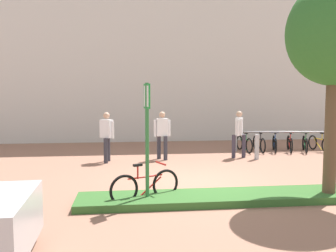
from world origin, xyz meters
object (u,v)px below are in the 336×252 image
(person_shirt_blue, at_px, (239,131))
(bike_rack_cluster, at_px, (282,143))
(parking_sign_post, at_px, (147,126))
(person_casual_tan, at_px, (162,132))
(bollard_steel, at_px, (257,147))
(tree_sidewalk, at_px, (335,35))
(person_shirt_white, at_px, (107,134))
(bike_at_sign, at_px, (145,186))

(person_shirt_blue, bearing_deg, bike_rack_cluster, 28.47)
(parking_sign_post, distance_m, person_shirt_blue, 6.39)
(bike_rack_cluster, relative_size, person_casual_tan, 2.17)
(person_casual_tan, bearing_deg, parking_sign_post, -99.27)
(bike_rack_cluster, height_order, bollard_steel, bollard_steel)
(tree_sidewalk, relative_size, parking_sign_post, 1.86)
(bike_rack_cluster, height_order, person_shirt_white, person_shirt_white)
(parking_sign_post, relative_size, person_shirt_blue, 1.50)
(parking_sign_post, height_order, bollard_steel, parking_sign_post)
(parking_sign_post, distance_m, bike_at_sign, 1.34)
(person_casual_tan, distance_m, person_shirt_blue, 2.83)
(person_casual_tan, relative_size, person_shirt_blue, 1.00)
(parking_sign_post, xyz_separation_m, person_casual_tan, (0.84, 5.16, -0.70))
(person_casual_tan, height_order, person_shirt_blue, same)
(bike_at_sign, bearing_deg, bollard_steel, 47.41)
(bike_at_sign, xyz_separation_m, person_shirt_white, (-1.06, 4.72, 0.63))
(parking_sign_post, relative_size, person_shirt_white, 1.50)
(bollard_steel, bearing_deg, tree_sidewalk, -91.90)
(tree_sidewalk, distance_m, parking_sign_post, 4.49)
(parking_sign_post, distance_m, person_shirt_white, 5.05)
(parking_sign_post, bearing_deg, bike_at_sign, 100.81)
(bike_rack_cluster, distance_m, person_shirt_white, 7.15)
(bike_at_sign, relative_size, person_casual_tan, 0.90)
(bike_rack_cluster, xyz_separation_m, person_shirt_blue, (-2.20, -1.19, 0.64))
(person_shirt_white, bearing_deg, bollard_steel, -1.11)
(parking_sign_post, bearing_deg, person_shirt_blue, 54.69)
(person_casual_tan, xyz_separation_m, person_shirt_blue, (2.83, 0.02, 0.00))
(tree_sidewalk, height_order, parking_sign_post, tree_sidewalk)
(tree_sidewalk, bearing_deg, person_casual_tan, 121.10)
(tree_sidewalk, bearing_deg, bike_at_sign, 175.59)
(parking_sign_post, bearing_deg, bollard_steel, 48.62)
(bike_rack_cluster, bearing_deg, bike_at_sign, -133.53)
(bike_at_sign, distance_m, bollard_steel, 6.27)
(bollard_steel, bearing_deg, bike_at_sign, -132.59)
(bike_rack_cluster, relative_size, person_shirt_blue, 2.17)
(bike_rack_cluster, bearing_deg, bollard_steel, -136.10)
(bike_at_sign, height_order, bollard_steel, bollard_steel)
(tree_sidewalk, distance_m, person_shirt_white, 7.66)
(bike_rack_cluster, xyz_separation_m, bollard_steel, (-1.66, -1.60, 0.10))
(tree_sidewalk, relative_size, person_shirt_blue, 2.80)
(person_casual_tan, bearing_deg, bollard_steel, -6.50)
(bike_rack_cluster, bearing_deg, person_casual_tan, -166.44)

